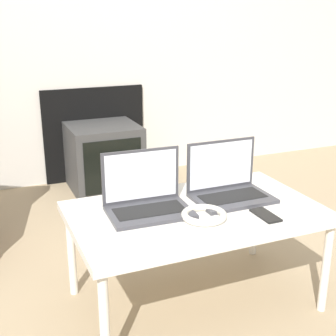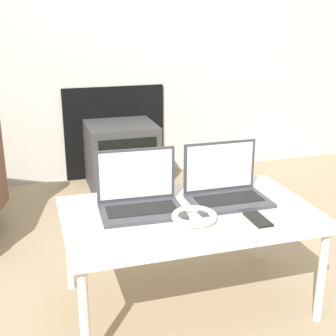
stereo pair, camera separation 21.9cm
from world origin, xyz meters
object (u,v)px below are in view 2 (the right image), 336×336
at_px(phone, 258,219).
at_px(laptop_left, 139,197).
at_px(laptop_right, 225,187).
at_px(headphones, 194,216).
at_px(tv, 122,155).

bearing_deg(phone, laptop_left, 149.53).
bearing_deg(laptop_right, headphones, -140.39).
bearing_deg(laptop_left, headphones, -40.26).
bearing_deg(phone, tv, 96.83).
bearing_deg(laptop_right, laptop_left, -179.91).
relative_size(laptop_right, phone, 2.37).
bearing_deg(laptop_left, tv, 84.17).
xyz_separation_m(laptop_left, laptop_right, (0.39, 0.00, 0.00)).
height_order(phone, tv, tv).
bearing_deg(laptop_right, tv, 96.74).
xyz_separation_m(laptop_right, headphones, (-0.20, -0.17, -0.04)).
relative_size(headphones, phone, 1.29).
distance_m(headphones, phone, 0.25).
bearing_deg(headphones, laptop_right, 39.53).
bearing_deg(tv, laptop_left, -98.37).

